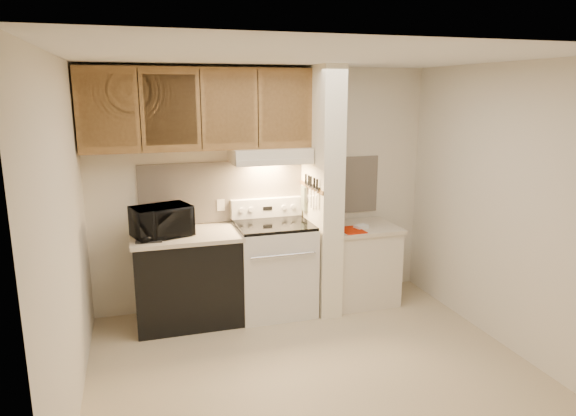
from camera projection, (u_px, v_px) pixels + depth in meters
name	position (u px, v px, depth m)	size (l,w,h in m)	color
floor	(311.00, 365.00, 4.31)	(3.60, 3.60, 0.00)	#C4B18E
ceiling	(314.00, 57.00, 3.76)	(3.60, 3.60, 0.00)	white
wall_back	(265.00, 188.00, 5.43)	(3.60, 0.02, 2.50)	beige
wall_left	(65.00, 241.00, 3.53)	(0.02, 3.00, 2.50)	beige
wall_right	(504.00, 207.00, 4.54)	(0.02, 3.00, 2.50)	beige
backsplash	(265.00, 190.00, 5.43)	(2.60, 0.02, 0.63)	beige
range_body	(274.00, 269.00, 5.29)	(0.76, 0.65, 0.92)	silver
oven_window	(283.00, 276.00, 4.98)	(0.50, 0.01, 0.30)	black
oven_handle	(284.00, 255.00, 4.90)	(0.02, 0.02, 0.65)	silver
cooktop	(274.00, 225.00, 5.18)	(0.74, 0.64, 0.03)	black
range_backguard	(267.00, 208.00, 5.42)	(0.76, 0.08, 0.20)	silver
range_display	(268.00, 208.00, 5.38)	(0.10, 0.01, 0.04)	black
range_knob_left_outer	(241.00, 210.00, 5.30)	(0.05, 0.05, 0.02)	silver
range_knob_left_inner	(251.00, 210.00, 5.33)	(0.05, 0.05, 0.02)	silver
range_knob_right_inner	(284.00, 207.00, 5.43)	(0.05, 0.05, 0.02)	silver
range_knob_right_outer	(293.00, 207.00, 5.46)	(0.05, 0.05, 0.02)	silver
dishwasher_front	(188.00, 280.00, 5.05)	(1.00, 0.63, 0.87)	black
left_countertop	(186.00, 236.00, 4.95)	(1.04, 0.67, 0.04)	beige
spoon_rest	(149.00, 241.00, 4.66)	(0.24, 0.08, 0.02)	black
teal_jar	(148.00, 234.00, 4.74)	(0.09, 0.09, 0.11)	#205A60
outlet	(221.00, 205.00, 5.31)	(0.08, 0.01, 0.12)	beige
microwave	(162.00, 221.00, 4.84)	(0.53, 0.36, 0.29)	black
partition_pillar	(322.00, 191.00, 5.25)	(0.22, 0.70, 2.50)	white
pillar_trim	(311.00, 187.00, 5.21)	(0.01, 0.70, 0.04)	brown
knife_strip	(312.00, 186.00, 5.15)	(0.02, 0.42, 0.04)	black
knife_blade_a	(316.00, 199.00, 5.02)	(0.01, 0.04, 0.16)	silver
knife_handle_a	(317.00, 184.00, 4.98)	(0.02, 0.02, 0.10)	black
knife_blade_b	(314.00, 198.00, 5.10)	(0.01, 0.04, 0.18)	silver
knife_handle_b	(314.00, 183.00, 5.05)	(0.02, 0.02, 0.10)	black
knife_blade_c	(311.00, 198.00, 5.17)	(0.01, 0.04, 0.20)	silver
knife_handle_c	(311.00, 181.00, 5.14)	(0.02, 0.02, 0.10)	black
knife_blade_d	(309.00, 195.00, 5.24)	(0.01, 0.04, 0.16)	silver
knife_handle_d	(309.00, 180.00, 5.20)	(0.02, 0.02, 0.10)	black
knife_blade_e	(306.00, 194.00, 5.33)	(0.01, 0.04, 0.18)	silver
knife_handle_e	(306.00, 179.00, 5.29)	(0.02, 0.02, 0.10)	black
oven_mitt	(304.00, 199.00, 5.40)	(0.03, 0.11, 0.26)	slate
right_cab_base	(360.00, 265.00, 5.57)	(0.70, 0.60, 0.81)	beige
right_countertop	(361.00, 228.00, 5.48)	(0.74, 0.64, 0.04)	beige
red_folder	(352.00, 230.00, 5.28)	(0.22, 0.30, 0.01)	#B41E01
white_box	(361.00, 227.00, 5.36)	(0.14, 0.09, 0.04)	white
range_hood	(270.00, 155.00, 5.15)	(0.78, 0.44, 0.15)	beige
hood_lip	(276.00, 162.00, 4.96)	(0.78, 0.04, 0.06)	beige
upper_cabinets	(199.00, 109.00, 4.89)	(2.18, 0.33, 0.77)	brown
cab_door_a	(107.00, 111.00, 4.51)	(0.46, 0.01, 0.63)	brown
cab_gap_a	(140.00, 110.00, 4.59)	(0.01, 0.01, 0.73)	black
cab_door_b	(171.00, 110.00, 4.66)	(0.46, 0.01, 0.63)	brown
cab_gap_b	(201.00, 110.00, 4.74)	(0.01, 0.01, 0.73)	black
cab_door_c	(230.00, 109.00, 4.82)	(0.46, 0.01, 0.63)	brown
cab_gap_c	(258.00, 109.00, 4.89)	(0.01, 0.01, 0.73)	black
cab_door_d	(285.00, 109.00, 4.97)	(0.46, 0.01, 0.63)	brown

